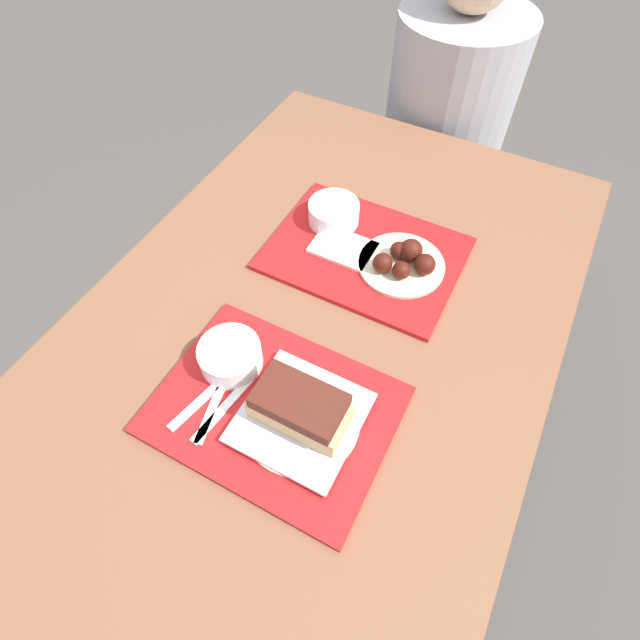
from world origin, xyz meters
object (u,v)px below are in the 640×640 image
Objects in this scene: tray_far at (365,253)px; bowl_coleslaw_near at (230,355)px; bowl_coleslaw_far at (334,212)px; wings_plate_far at (404,261)px; brisket_sandwich_plate at (300,412)px; tray_near at (274,409)px; person_seated_across at (453,87)px.

bowl_coleslaw_near reaches higher than tray_far.
bowl_coleslaw_far is (-0.01, 0.44, 0.00)m from bowl_coleslaw_near.
wings_plate_far is at bearing -16.60° from bowl_coleslaw_far.
wings_plate_far is at bearing 62.68° from bowl_coleslaw_near.
bowl_coleslaw_near is 0.18m from brisket_sandwich_plate.
bowl_coleslaw_far is 0.21m from wings_plate_far.
bowl_coleslaw_far is at bearing 152.68° from tray_far.
bowl_coleslaw_near is at bearing -104.95° from tray_far.
wings_plate_far reaches higher than tray_far.
brisket_sandwich_plate is 1.78× the size of bowl_coleslaw_far.
tray_near and tray_far have the same top height.
brisket_sandwich_plate reaches higher than bowl_coleslaw_far.
brisket_sandwich_plate is (0.07, -0.43, 0.04)m from tray_far.
person_seated_across reaches higher than bowl_coleslaw_far.
brisket_sandwich_plate reaches higher than tray_far.
brisket_sandwich_plate is 0.52m from bowl_coleslaw_far.
bowl_coleslaw_near is 0.43m from wings_plate_far.
tray_far is 3.57× the size of bowl_coleslaw_near.
person_seated_across is at bearing 87.24° from bowl_coleslaw_near.
wings_plate_far is (0.20, 0.38, -0.01)m from bowl_coleslaw_near.
person_seated_across is at bearing 100.69° from wings_plate_far.
tray_far is at bearing -86.32° from person_seated_across.
bowl_coleslaw_near is (-0.12, 0.04, 0.03)m from tray_near.
tray_near is at bearing -86.85° from person_seated_across.
bowl_coleslaw_near is 0.44m from bowl_coleslaw_far.
brisket_sandwich_plate is at bearing -84.21° from person_seated_across.
person_seated_across is (-0.05, 0.75, 0.01)m from tray_far.
person_seated_across is (-0.07, 1.18, 0.01)m from tray_near.
tray_near is 1.00× the size of tray_far.
tray_far is at bearing 75.05° from bowl_coleslaw_near.
bowl_coleslaw_near is at bearing -117.32° from wings_plate_far.
wings_plate_far reaches higher than tray_near.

